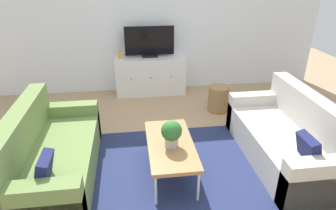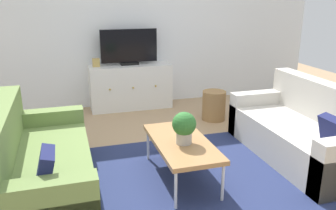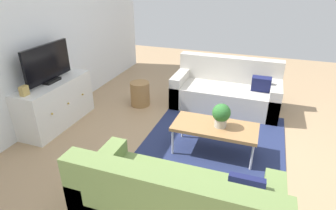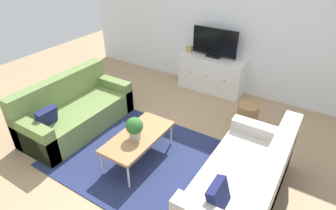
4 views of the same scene
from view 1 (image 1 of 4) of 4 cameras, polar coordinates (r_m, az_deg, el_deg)
ground_plane at (r=3.73m, az=0.99°, el=-11.09°), size 10.00×10.00×0.00m
wall_back at (r=5.60m, az=-2.94°, el=16.45°), size 6.40×0.12×2.70m
area_rug at (r=3.61m, az=1.35°, el=-12.42°), size 2.50×1.90×0.01m
couch_left_side at (r=3.59m, az=-22.37°, el=-9.51°), size 0.83×1.79×0.84m
couch_right_side at (r=3.94m, az=22.53°, el=-6.26°), size 0.83×1.79×0.84m
coffee_table at (r=3.36m, az=0.47°, el=-7.83°), size 0.52×1.08×0.41m
potted_plant at (r=3.19m, az=0.69°, el=-5.39°), size 0.23×0.23×0.31m
tv_console at (r=5.57m, az=-3.43°, el=5.78°), size 1.29×0.47×0.71m
flat_screen_tv at (r=5.41m, az=-3.62°, el=12.13°), size 0.89×0.16×0.56m
mantel_clock at (r=5.43m, az=-9.13°, el=9.63°), size 0.11×0.07×0.13m
wicker_basket at (r=4.96m, az=9.74°, el=1.20°), size 0.34×0.34×0.43m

